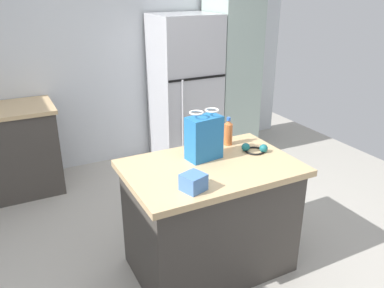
{
  "coord_description": "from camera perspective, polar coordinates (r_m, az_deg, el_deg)",
  "views": [
    {
      "loc": [
        -0.99,
        -2.18,
        2.05
      ],
      "look_at": [
        0.26,
        0.28,
        0.92
      ],
      "focal_mm": 36.73,
      "sensor_mm": 36.0,
      "label": 1
    }
  ],
  "objects": [
    {
      "name": "ear_defenders",
      "position": [
        3.01,
        9.08,
        -0.71
      ],
      "size": [
        0.21,
        0.21,
        0.06
      ],
      "color": "black",
      "rests_on": "kitchen_island"
    },
    {
      "name": "small_box",
      "position": [
        2.42,
        0.21,
        -5.57
      ],
      "size": [
        0.17,
        0.16,
        0.11
      ],
      "primitive_type": "cube",
      "rotation": [
        0.0,
        0.0,
        0.32
      ],
      "color": "#4775B7",
      "rests_on": "kitchen_island"
    },
    {
      "name": "kitchen_island",
      "position": [
        2.98,
        2.67,
        -10.54
      ],
      "size": [
        1.21,
        0.81,
        0.87
      ],
      "color": "#423D38",
      "rests_on": "ground"
    },
    {
      "name": "shopping_bag",
      "position": [
        2.81,
        1.75,
        0.97
      ],
      "size": [
        0.26,
        0.18,
        0.36
      ],
      "color": "#236BAD",
      "rests_on": "kitchen_island"
    },
    {
      "name": "tall_cabinet",
      "position": [
        4.98,
        5.69,
        10.82
      ],
      "size": [
        0.52,
        0.61,
        2.13
      ],
      "color": "#9EB2A8",
      "rests_on": "ground"
    },
    {
      "name": "ground",
      "position": [
        3.15,
        -2.02,
        -18.28
      ],
      "size": [
        6.31,
        6.31,
        0.0
      ],
      "primitive_type": "plane",
      "color": "#ADA89E"
    },
    {
      "name": "back_wall",
      "position": [
        4.67,
        -15.04,
        12.56
      ],
      "size": [
        5.26,
        0.13,
        2.63
      ],
      "color": "silver",
      "rests_on": "ground"
    },
    {
      "name": "bottle",
      "position": [
        3.09,
        5.27,
        1.68
      ],
      "size": [
        0.07,
        0.07,
        0.22
      ],
      "color": "#C66633",
      "rests_on": "kitchen_island"
    },
    {
      "name": "refrigerator",
      "position": [
        4.72,
        -1.04,
        7.83
      ],
      "size": [
        0.72,
        0.68,
        1.74
      ],
      "color": "#B7B7BC",
      "rests_on": "ground"
    }
  ]
}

